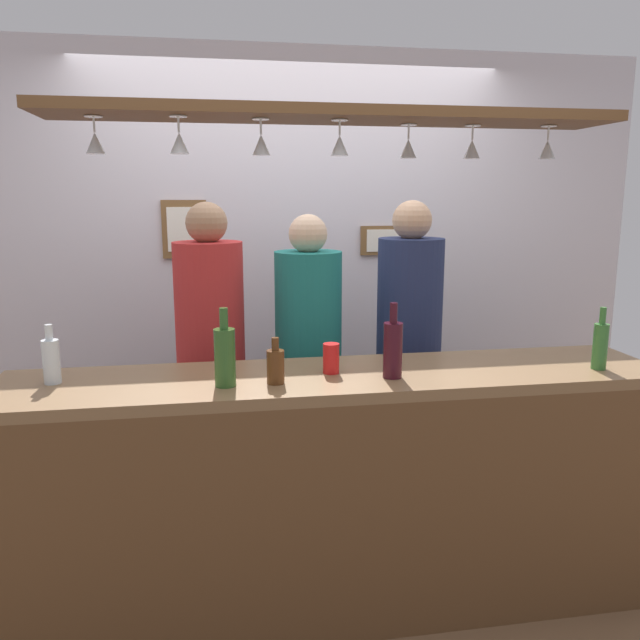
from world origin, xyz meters
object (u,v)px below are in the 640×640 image
Objects in this scene: drink_can at (331,358)px; picture_frame_lower_pair at (384,240)px; bottle_wine_dark_red at (393,348)px; bottle_beer_green_import at (600,345)px; bottle_beer_brown_stubby at (276,366)px; person_middle_teal_shirt at (308,344)px; person_right_navy_shirt at (409,332)px; person_left_red_shirt at (211,340)px; bottle_champagne_green at (225,356)px; bottle_soda_clear at (51,360)px; picture_frame_caricature at (185,229)px.

drink_can is 1.56m from picture_frame_lower_pair.
bottle_wine_dark_red is 0.88m from bottle_beer_green_import.
person_middle_teal_shirt is at bearing 72.68° from bottle_beer_brown_stubby.
bottle_wine_dark_red is at bearing 0.33° from bottle_beer_brown_stubby.
person_right_navy_shirt is 0.99m from bottle_beer_green_import.
picture_frame_lower_pair is at bearing 33.30° from person_left_red_shirt.
bottle_wine_dark_red is 0.26m from drink_can.
person_middle_teal_shirt reaches higher than bottle_wine_dark_red.
person_left_red_shirt is 0.80m from bottle_champagne_green.
bottle_champagne_green reaches higher than bottle_beer_green_import.
bottle_beer_brown_stubby is at bearing -107.32° from person_middle_teal_shirt.
bottle_soda_clear is 1.49m from picture_frame_caricature.
bottle_beer_green_import reaches higher than bottle_beer_brown_stubby.
bottle_champagne_green is at bearing -118.91° from person_middle_teal_shirt.
bottle_wine_dark_red is 1.76m from picture_frame_caricature.
person_middle_teal_shirt reaches higher than bottle_beer_brown_stubby.
bottle_wine_dark_red is (0.22, -0.79, 0.16)m from person_middle_teal_shirt.
bottle_beer_green_import is 0.87× the size of bottle_champagne_green.
picture_frame_caricature reaches higher than bottle_beer_brown_stubby.
person_middle_teal_shirt is 0.54m from person_right_navy_shirt.
person_middle_teal_shirt is at bearing 61.09° from bottle_champagne_green.
bottle_champagne_green is 0.88× the size of picture_frame_caricature.
picture_frame_lower_pair is at bearing 85.75° from person_right_navy_shirt.
bottle_soda_clear is 2.18m from picture_frame_lower_pair.
person_middle_teal_shirt reaches higher than bottle_champagne_green.
person_middle_teal_shirt is 1.37m from bottle_beer_green_import.
bottle_soda_clear is at bearing 167.45° from bottle_champagne_green.
bottle_wine_dark_red and bottle_champagne_green have the same top height.
bottle_champagne_green is at bearing -179.88° from bottle_beer_brown_stubby.
picture_frame_lower_pair is (0.59, 0.71, 0.47)m from person_middle_teal_shirt.
person_left_red_shirt reaches higher than bottle_wine_dark_red.
drink_can is at bearing 155.55° from bottle_wine_dark_red.
person_right_navy_shirt reaches higher than bottle_wine_dark_red.
bottle_champagne_green is (-0.97, -0.79, 0.11)m from person_right_navy_shirt.
person_middle_teal_shirt is 5.50× the size of bottle_wine_dark_red.
bottle_wine_dark_red is 0.88× the size of picture_frame_caricature.
person_right_navy_shirt reaches higher than bottle_beer_brown_stubby.
person_left_red_shirt is 0.89m from picture_frame_caricature.
person_right_navy_shirt is 5.72× the size of bottle_champagne_green.
bottle_beer_green_import is (1.10, -0.81, 0.14)m from person_middle_teal_shirt.
bottle_soda_clear is 0.68× the size of picture_frame_caricature.
drink_can is (-0.55, -0.68, 0.06)m from person_right_navy_shirt.
bottle_soda_clear is at bearing -141.05° from picture_frame_lower_pair.
drink_can is at bearing -54.77° from person_left_red_shirt.
picture_frame_lower_pair is at bearing 50.39° from person_middle_teal_shirt.
bottle_wine_dark_red reaches higher than bottle_soda_clear.
bottle_champagne_green is (0.65, -0.15, 0.03)m from bottle_soda_clear.
bottle_beer_green_import is (1.59, -0.81, 0.10)m from person_left_red_shirt.
bottle_beer_brown_stubby is 0.20m from bottle_champagne_green.
person_right_navy_shirt is 1.26m from bottle_champagne_green.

